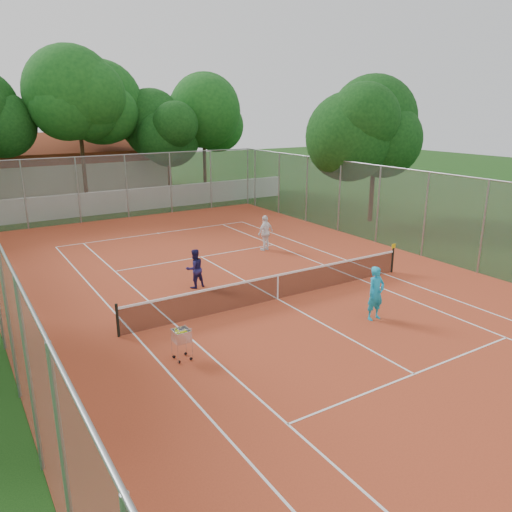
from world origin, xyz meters
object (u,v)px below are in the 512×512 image
player_near (376,293)px  player_far_left (195,269)px  clubhouse (55,167)px  player_far_right (266,233)px  ball_hopper (182,343)px  tennis_net (278,287)px

player_near → player_far_left: 7.03m
clubhouse → player_far_left: clubhouse is taller
player_far_left → player_far_right: (5.27, 3.04, 0.10)m
player_far_left → ball_hopper: size_ratio=1.57×
player_far_left → ball_hopper: (-2.84, -5.15, -0.28)m
clubhouse → tennis_net: bearing=-86.1°
player_far_right → ball_hopper: size_ratio=1.78×
tennis_net → ball_hopper: 5.43m
tennis_net → player_far_left: 3.43m
ball_hopper → player_far_left: bearing=75.4°
clubhouse → ball_hopper: clubhouse is taller
player_near → clubhouse: bearing=97.1°
clubhouse → ball_hopper: size_ratio=16.65×
clubhouse → player_far_right: clubhouse is taller
player_near → tennis_net: bearing=118.7°
clubhouse → player_far_left: (-0.03, -26.25, -1.41)m
player_near → player_far_left: bearing=122.7°
clubhouse → player_near: bearing=-83.4°
tennis_net → ball_hopper: size_ratio=12.06×
ball_hopper → player_far_right: bearing=59.5°
player_far_left → ball_hopper: player_far_left is taller
player_near → player_far_right: size_ratio=1.04×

